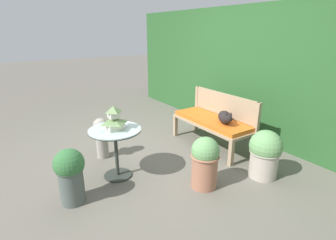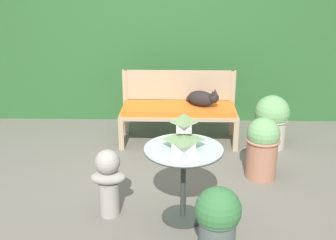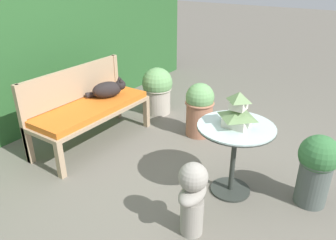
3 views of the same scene
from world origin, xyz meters
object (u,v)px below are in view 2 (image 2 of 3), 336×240
Objects in this scene: garden_bench at (179,111)px; potted_plant_path_edge at (271,120)px; cat at (203,98)px; potted_plant_bench_left at (262,146)px; garden_bust at (108,179)px; pagoda_birdhouse at (184,134)px; potted_plant_patio_mid at (217,225)px; patio_table at (183,164)px.

potted_plant_path_edge is at bearing -5.40° from garden_bench.
cat is at bearing 172.52° from potted_plant_path_edge.
garden_bench is 1.22m from potted_plant_bench_left.
potted_plant_bench_left is at bearing -28.53° from cat.
garden_bench is 1.72m from garden_bust.
garden_bench is 1.70m from pagoda_birdhouse.
potted_plant_path_edge is 1.00× the size of potted_plant_patio_mid.
potted_plant_path_edge is 2.33m from potted_plant_patio_mid.
cat reaches higher than garden_bust.
potted_plant_bench_left is (1.43, 0.74, -0.00)m from garden_bust.
garden_bust is 0.96× the size of potted_plant_patio_mid.
potted_plant_path_edge is (1.05, 1.55, -0.45)m from pagoda_birdhouse.
patio_table is 0.27m from pagoda_birdhouse.
pagoda_birdhouse reaches higher than garden_bust.
patio_table is at bearing 110.40° from potted_plant_patio_mid.
cat reaches higher than potted_plant_path_edge.
cat is (0.28, 0.00, 0.16)m from garden_bench.
patio_table is 1.03× the size of potted_plant_path_edge.
patio_table is (0.04, -1.66, 0.11)m from garden_bench.
pagoda_birdhouse is 0.46× the size of potted_plant_bench_left.
garden_bench is at bearing 133.60° from potted_plant_bench_left.
cat is at bearing 59.34° from garden_bust.
potted_plant_patio_mid is (0.86, -0.66, 0.02)m from garden_bust.
pagoda_birdhouse is (0.00, 0.00, 0.27)m from patio_table.
potted_plant_bench_left is (0.56, -0.89, -0.22)m from cat.
potted_plant_path_edge is at bearing 56.03° from pagoda_birdhouse.
garden_bench is 0.33m from cat.
garden_bench is 2.20× the size of potted_plant_patio_mid.
potted_plant_patio_mid is (-0.57, -1.40, 0.02)m from potted_plant_bench_left.
patio_table is 1.07× the size of garden_bust.
pagoda_birdhouse is 1.93m from potted_plant_path_edge.
patio_table is 1.03× the size of potted_plant_patio_mid.
patio_table is at bearing -68.94° from cat.
garden_bust is (-0.59, -1.62, -0.06)m from garden_bench.
pagoda_birdhouse is at bearing 0.00° from patio_table.
pagoda_birdhouse is 0.79m from potted_plant_patio_mid.
cat is 1.07m from potted_plant_bench_left.
pagoda_birdhouse reaches higher than potted_plant_path_edge.
potted_plant_patio_mid is (-0.81, -2.18, 0.02)m from potted_plant_path_edge.
pagoda_birdhouse is at bearing -123.97° from potted_plant_path_edge.
garden_bench is 2.30m from potted_plant_patio_mid.
potted_plant_path_edge is (1.09, -0.10, -0.07)m from garden_bench.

